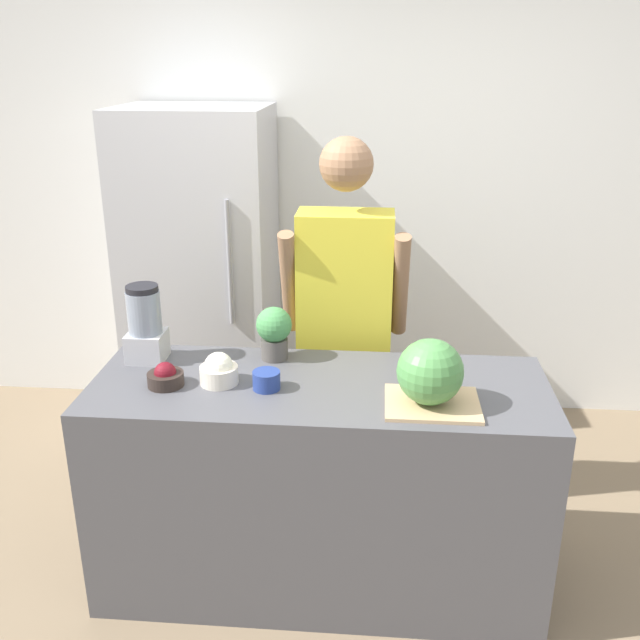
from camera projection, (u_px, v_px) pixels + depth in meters
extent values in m
plane|color=#7F6B51|center=(312.00, 632.00, 2.74)|extent=(14.00, 14.00, 0.00)
cube|color=white|center=(344.00, 197.00, 4.13)|extent=(8.00, 0.06, 2.60)
cube|color=#4C4C51|center=(319.00, 484.00, 2.89)|extent=(1.76, 0.66, 0.90)
cube|color=#B7B7BC|center=(202.00, 276.00, 3.97)|extent=(0.79, 0.67, 1.83)
cylinder|color=gray|center=(229.00, 263.00, 3.57)|extent=(0.02, 0.02, 0.64)
cube|color=gray|center=(343.00, 424.00, 3.41)|extent=(0.31, 0.18, 0.85)
cube|color=gold|center=(345.00, 279.00, 3.15)|extent=(0.42, 0.22, 0.60)
sphere|color=#936B4C|center=(346.00, 164.00, 2.97)|extent=(0.23, 0.23, 0.23)
cylinder|color=#936B4C|center=(289.00, 283.00, 3.14)|extent=(0.07, 0.24, 0.50)
cylinder|color=#936B4C|center=(400.00, 286.00, 3.10)|extent=(0.07, 0.24, 0.50)
cube|color=tan|center=(432.00, 404.00, 2.56)|extent=(0.34, 0.28, 0.01)
sphere|color=#4C8C47|center=(430.00, 372.00, 2.52)|extent=(0.24, 0.24, 0.24)
cylinder|color=#2D231E|center=(166.00, 379.00, 2.71)|extent=(0.14, 0.14, 0.05)
sphere|color=maroon|center=(165.00, 373.00, 2.70)|extent=(0.08, 0.08, 0.08)
cylinder|color=beige|center=(219.00, 375.00, 2.72)|extent=(0.15, 0.15, 0.07)
sphere|color=white|center=(219.00, 366.00, 2.71)|extent=(0.11, 0.11, 0.11)
cylinder|color=navy|center=(266.00, 380.00, 2.68)|extent=(0.10, 0.10, 0.07)
cube|color=#B7B7BC|center=(147.00, 346.00, 2.93)|extent=(0.15, 0.15, 0.12)
cylinder|color=gray|center=(144.00, 312.00, 2.87)|extent=(0.14, 0.14, 0.18)
cylinder|color=black|center=(142.00, 289.00, 2.84)|extent=(0.13, 0.13, 0.02)
cylinder|color=#514C47|center=(275.00, 349.00, 2.94)|extent=(0.11, 0.11, 0.09)
sphere|color=#478E4C|center=(274.00, 325.00, 2.90)|extent=(0.15, 0.15, 0.15)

